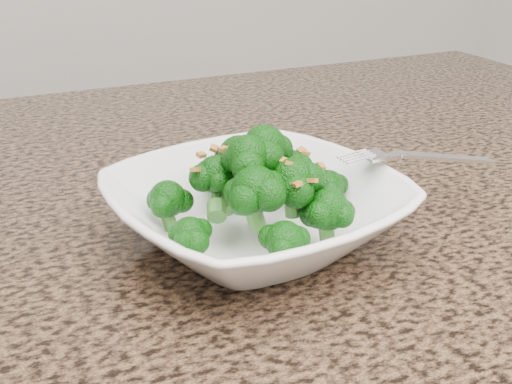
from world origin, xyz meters
name	(u,v)px	position (x,y,z in m)	size (l,w,h in m)	color
granite_counter	(154,233)	(0.00, 0.30, 0.89)	(1.64, 1.04, 0.03)	brown
bowl	(256,212)	(0.07, 0.21, 0.93)	(0.25, 0.25, 0.06)	white
broccoli_pile	(256,144)	(0.07, 0.21, 0.99)	(0.22, 0.22, 0.07)	#0B4D08
garlic_topping	(256,102)	(0.07, 0.21, 1.03)	(0.13, 0.13, 0.01)	#C57B30
fork	(397,155)	(0.21, 0.20, 0.97)	(0.19, 0.03, 0.01)	silver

